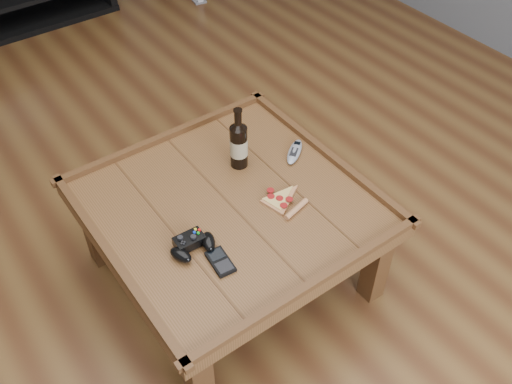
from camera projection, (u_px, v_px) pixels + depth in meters
ground at (233, 275)px, 2.50m from camera, size 6.00×6.00×0.00m
baseboard at (4, 6)px, 4.19m from camera, size 5.00×0.02×0.10m
coffee_table at (230, 214)px, 2.22m from camera, size 1.03×1.03×0.48m
beer_bottle at (239, 143)px, 2.26m from camera, size 0.07×0.07×0.28m
game_controller at (192, 245)px, 2.00m from camera, size 0.19×0.13×0.05m
pizza_slice at (282, 201)px, 2.18m from camera, size 0.18×0.24×0.02m
smartphone at (220, 262)px, 1.97m from camera, size 0.08×0.13×0.02m
remote_control at (295, 152)px, 2.38m from camera, size 0.16×0.14×0.02m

